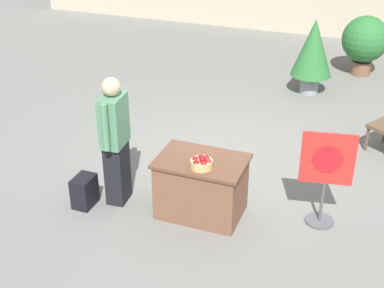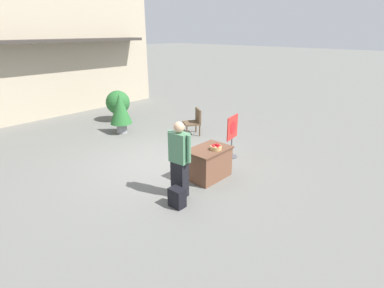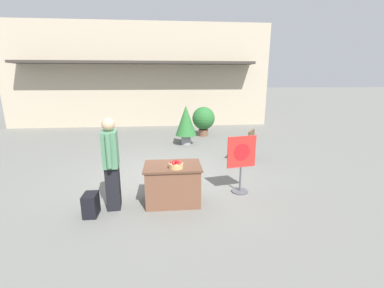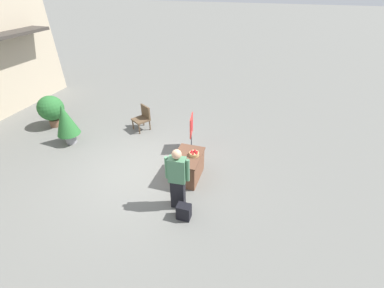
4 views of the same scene
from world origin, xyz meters
The scene contains 9 objects.
ground_plane centered at (0.00, 0.00, 0.00)m, with size 120.00×120.00×0.00m, color slate.
display_table centered at (0.16, -1.40, 0.40)m, with size 1.11×0.76×0.79m.
apple_basket centered at (0.22, -1.58, 0.86)m, with size 0.27×0.27×0.16m.
person_visitor centered at (-0.98, -1.51, 0.90)m, with size 0.30×0.61×1.75m.
backpack centered at (-1.34, -1.78, 0.21)m, with size 0.24×0.34×0.42m.
poster_board centered at (1.63, -1.06, 0.70)m, with size 0.64×0.36×1.26m.
patio_chair centered at (2.42, 1.14, 0.52)m, with size 0.76×0.76×0.93m.
potted_plant_near_left centered at (0.75, 3.20, 0.87)m, with size 0.78×0.78×1.47m.
potted_plant_far_left centered at (1.60, 4.62, 0.74)m, with size 0.96×0.96×1.25m.
Camera 2 is at (-5.19, -5.76, 3.54)m, focal length 28.00 mm.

